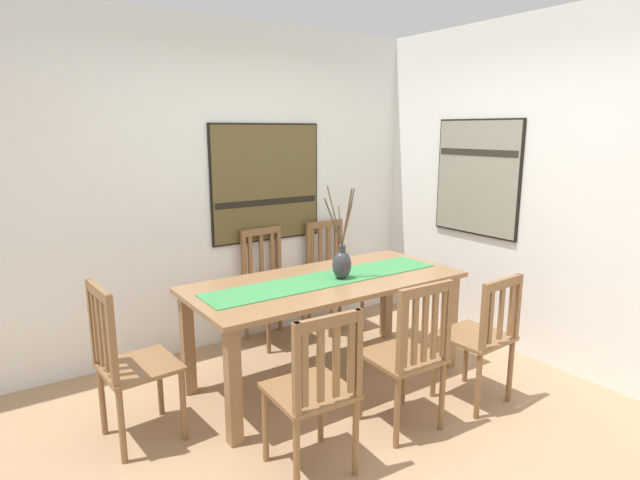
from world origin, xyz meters
TOP-DOWN VIEW (x-y plane):
  - ground_plane at (0.00, 0.00)m, footprint 6.40×6.40m
  - wall_back at (0.00, 1.86)m, footprint 6.40×0.12m
  - wall_side at (1.86, 0.00)m, footprint 0.12×6.40m
  - dining_table at (0.21, 0.72)m, footprint 2.00×0.90m
  - table_runner at (0.21, 0.72)m, footprint 1.84×0.36m
  - centerpiece_vase at (0.31, 0.67)m, footprint 0.21×0.13m
  - chair_0 at (0.88, 1.59)m, footprint 0.43×0.43m
  - chair_1 at (0.23, 1.61)m, footprint 0.45×0.45m
  - chair_2 at (0.24, -0.11)m, footprint 0.44×0.44m
  - chair_3 at (-0.47, -0.14)m, footprint 0.44×0.44m
  - chair_4 at (-1.20, 0.72)m, footprint 0.45×0.45m
  - chair_5 at (0.87, -0.14)m, footprint 0.44×0.44m
  - painting_on_back_wall at (0.32, 1.79)m, footprint 1.05×0.05m
  - painting_on_side_wall at (1.79, 0.72)m, footprint 0.05×0.87m

SIDE VIEW (x-z plane):
  - ground_plane at x=0.00m, z-range -0.03..0.00m
  - chair_5 at x=0.87m, z-range 0.02..0.93m
  - chair_3 at x=-0.47m, z-range 0.02..0.97m
  - chair_1 at x=0.23m, z-range 0.01..1.00m
  - chair_2 at x=0.24m, z-range 0.02..0.99m
  - chair_4 at x=-1.20m, z-range 0.01..1.00m
  - chair_0 at x=0.88m, z-range 0.01..1.00m
  - dining_table at x=0.21m, z-range 0.28..1.05m
  - table_runner at x=0.21m, z-range 0.77..0.78m
  - centerpiece_vase at x=0.31m, z-range 0.56..1.24m
  - wall_back at x=0.00m, z-range 0.00..2.70m
  - wall_side at x=1.86m, z-range 0.00..2.70m
  - painting_on_back_wall at x=0.32m, z-range 0.86..1.88m
  - painting_on_side_wall at x=1.79m, z-range 0.93..1.92m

